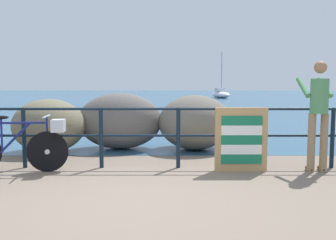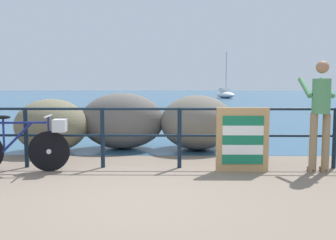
{
  "view_description": "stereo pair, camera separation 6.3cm",
  "coord_description": "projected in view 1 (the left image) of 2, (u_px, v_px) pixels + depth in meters",
  "views": [
    {
      "loc": [
        0.48,
        -4.41,
        1.4
      ],
      "look_at": [
        0.45,
        2.13,
        0.78
      ],
      "focal_mm": 39.29,
      "sensor_mm": 36.0,
      "label": 1
    },
    {
      "loc": [
        0.54,
        -4.41,
        1.4
      ],
      "look_at": [
        0.45,
        2.13,
        0.78
      ],
      "focal_mm": 39.29,
      "sensor_mm": 36.0,
      "label": 2
    }
  ],
  "objects": [
    {
      "name": "ground_plane",
      "position": [
        162.0,
        107.0,
        24.44
      ],
      "size": [
        120.0,
        120.0,
        0.1
      ],
      "primitive_type": "cube",
      "color": "#756656"
    },
    {
      "name": "sea_surface",
      "position": [
        166.0,
        95.0,
        52.1
      ],
      "size": [
        120.0,
        90.0,
        0.01
      ],
      "primitive_type": "cube",
      "color": "#2D5675",
      "rests_on": "ground_plane"
    },
    {
      "name": "promenade_railing",
      "position": [
        141.0,
        131.0,
        6.19
      ],
      "size": [
        9.19,
        0.07,
        1.02
      ],
      "color": "black",
      "rests_on": "ground_plane"
    },
    {
      "name": "bicycle",
      "position": [
        25.0,
        144.0,
        5.88
      ],
      "size": [
        1.7,
        0.48,
        0.92
      ],
      "rotation": [
        0.0,
        0.0,
        0.1
      ],
      "color": "black",
      "rests_on": "ground_plane"
    },
    {
      "name": "person_at_railing",
      "position": [
        320.0,
        111.0,
        5.87
      ],
      "size": [
        0.44,
        0.64,
        1.78
      ],
      "rotation": [
        0.0,
        0.0,
        1.56
      ],
      "color": "#8C7251",
      "rests_on": "ground_plane"
    },
    {
      "name": "folded_deckchair_stack",
      "position": [
        243.0,
        140.0,
        5.94
      ],
      "size": [
        0.84,
        0.1,
        1.04
      ],
      "color": "tan",
      "rests_on": "ground_plane"
    },
    {
      "name": "breakwater_boulder_main",
      "position": [
        121.0,
        121.0,
        8.07
      ],
      "size": [
        1.84,
        1.19,
        1.23
      ],
      "color": "#605B56",
      "rests_on": "ground"
    },
    {
      "name": "breakwater_boulder_left",
      "position": [
        51.0,
        126.0,
        7.66
      ],
      "size": [
        1.5,
        1.36,
        1.11
      ],
      "color": "#6F684F",
      "rests_on": "ground"
    },
    {
      "name": "breakwater_boulder_right",
      "position": [
        197.0,
        122.0,
        7.99
      ],
      "size": [
        1.6,
        1.53,
        1.18
      ],
      "color": "#696359",
      "rests_on": "ground"
    },
    {
      "name": "sailboat",
      "position": [
        222.0,
        94.0,
        39.62
      ],
      "size": [
        2.17,
        4.57,
        4.9
      ],
      "rotation": [
        0.0,
        0.0,
        4.92
      ],
      "color": "white",
      "rests_on": "sea_surface"
    }
  ]
}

